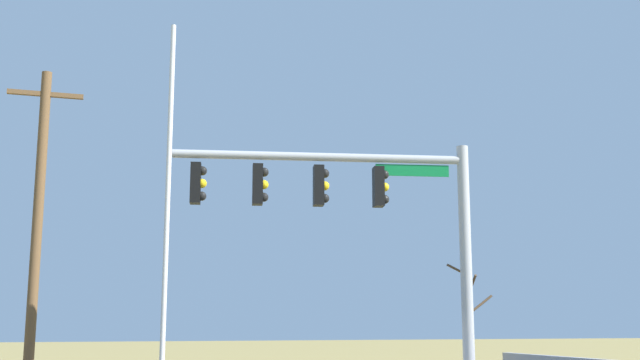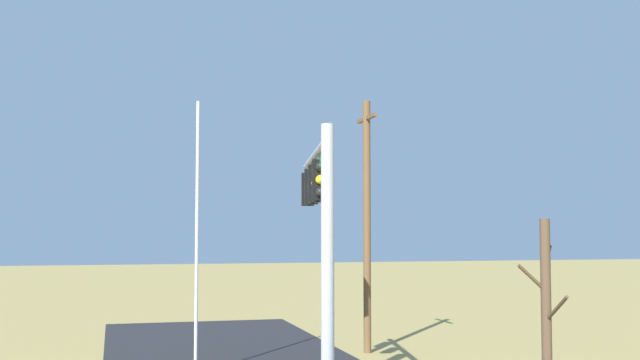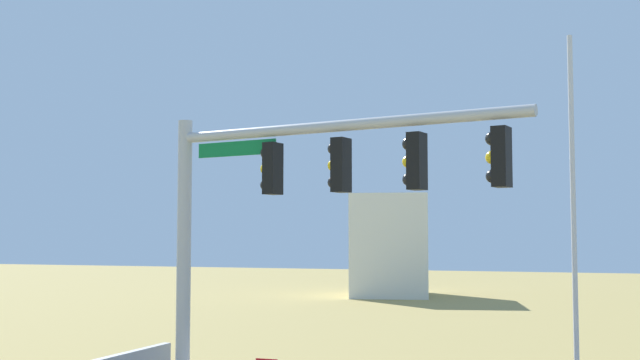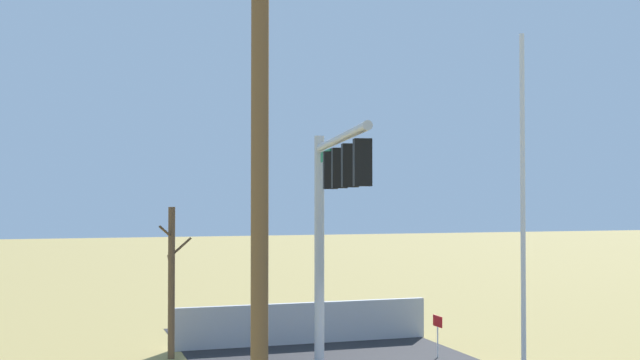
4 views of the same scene
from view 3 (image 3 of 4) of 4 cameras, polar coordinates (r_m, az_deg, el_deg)
name	(u,v)px [view 3 (image 3 of 4)]	position (r m, az deg, el deg)	size (l,w,h in m)	color
signal_mast	(284,206)	(14.53, -2.64, -1.89)	(7.03, 1.48, 6.41)	#B2B5BA
flagpole	(574,243)	(15.79, 17.80, -4.31)	(0.10, 0.10, 7.97)	silver
distant_building	(390,245)	(55.42, 5.05, -4.70)	(6.80, 5.18, 6.96)	silver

